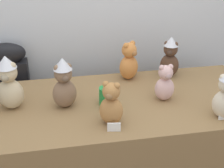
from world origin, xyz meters
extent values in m
cube|color=olive|center=(0.00, 0.25, 0.38)|extent=(1.84, 0.78, 0.76)
cube|color=black|center=(-0.66, 0.77, 0.42)|extent=(0.28, 0.12, 0.85)
ellipsoid|color=black|center=(-0.66, 0.77, 0.91)|extent=(0.28, 0.12, 0.15)
ellipsoid|color=#D17F3D|center=(0.17, 0.54, 0.84)|extent=(0.18, 0.17, 0.17)
sphere|color=#D17F3D|center=(0.17, 0.54, 0.97)|extent=(0.10, 0.10, 0.10)
sphere|color=#D17F3D|center=(0.14, 0.53, 1.01)|extent=(0.04, 0.04, 0.04)
sphere|color=#D17F3D|center=(0.19, 0.56, 1.01)|extent=(0.04, 0.04, 0.04)
sphere|color=#A06536|center=(0.19, 0.51, 0.96)|extent=(0.04, 0.04, 0.04)
ellipsoid|color=#B27A42|center=(-0.04, 0.03, 0.84)|extent=(0.16, 0.15, 0.16)
sphere|color=#B27A42|center=(-0.04, 0.03, 0.95)|extent=(0.09, 0.09, 0.09)
sphere|color=#B27A42|center=(-0.07, 0.04, 0.99)|extent=(0.04, 0.04, 0.04)
sphere|color=#B27A42|center=(-0.02, 0.02, 0.99)|extent=(0.04, 0.04, 0.04)
sphere|color=olive|center=(-0.06, -0.01, 0.94)|extent=(0.04, 0.04, 0.04)
ellipsoid|color=#7F6047|center=(-0.28, 0.25, 0.84)|extent=(0.16, 0.15, 0.17)
sphere|color=#7F6047|center=(-0.28, 0.25, 0.97)|extent=(0.10, 0.10, 0.10)
sphere|color=#7F6047|center=(-0.31, 0.24, 1.01)|extent=(0.04, 0.04, 0.04)
sphere|color=#7F6047|center=(-0.25, 0.25, 1.01)|extent=(0.04, 0.04, 0.04)
sphere|color=brown|center=(-0.27, 0.21, 0.96)|extent=(0.04, 0.04, 0.04)
cone|color=silver|center=(-0.28, 0.25, 1.03)|extent=(0.11, 0.11, 0.07)
ellipsoid|color=#4C3323|center=(0.46, 0.54, 0.84)|extent=(0.17, 0.16, 0.16)
sphere|color=#4C3323|center=(0.46, 0.54, 0.96)|extent=(0.10, 0.10, 0.10)
sphere|color=#4C3323|center=(0.43, 0.55, 0.99)|extent=(0.04, 0.04, 0.04)
sphere|color=#4C3323|center=(0.48, 0.52, 0.99)|extent=(0.04, 0.04, 0.04)
sphere|color=#412E23|center=(0.44, 0.50, 0.95)|extent=(0.04, 0.04, 0.04)
cone|color=silver|center=(0.46, 0.54, 1.01)|extent=(0.10, 0.10, 0.06)
ellipsoid|color=beige|center=(0.32, 0.22, 0.83)|extent=(0.12, 0.11, 0.15)
sphere|color=beige|center=(0.32, 0.22, 0.94)|extent=(0.09, 0.09, 0.09)
sphere|color=beige|center=(0.29, 0.22, 0.97)|extent=(0.03, 0.03, 0.03)
sphere|color=beige|center=(0.34, 0.22, 0.97)|extent=(0.03, 0.03, 0.03)
sphere|color=#A88783|center=(0.32, 0.19, 0.93)|extent=(0.04, 0.04, 0.04)
ellipsoid|color=beige|center=(0.57, -0.02, 0.84)|extent=(0.17, 0.16, 0.16)
sphere|color=beige|center=(0.55, -0.01, 1.00)|extent=(0.04, 0.04, 0.04)
ellipsoid|color=#CCB78E|center=(-0.58, 0.29, 0.85)|extent=(0.17, 0.15, 0.18)
sphere|color=#CCB78E|center=(-0.58, 0.29, 0.98)|extent=(0.11, 0.11, 0.11)
sphere|color=#CCB78E|center=(-0.61, 0.30, 1.03)|extent=(0.04, 0.04, 0.04)
sphere|color=#CCB78E|center=(-0.55, 0.28, 1.03)|extent=(0.04, 0.04, 0.04)
sphere|color=#9D8E71|center=(-0.59, 0.24, 0.97)|extent=(0.05, 0.05, 0.05)
cone|color=silver|center=(-0.58, 0.29, 1.05)|extent=(0.11, 0.11, 0.07)
cylinder|color=#238C3D|center=(-0.04, 0.23, 0.81)|extent=(0.08, 0.08, 0.11)
cube|color=white|center=(-0.04, -0.05, 0.78)|extent=(0.07, 0.02, 0.05)
camera|label=1|loc=(-0.30, -1.39, 1.74)|focal=51.37mm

